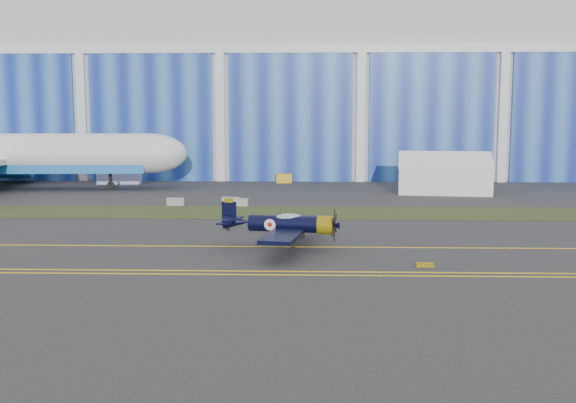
{
  "coord_description": "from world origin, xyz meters",
  "views": [
    {
      "loc": [
        14.21,
        -56.94,
        10.12
      ],
      "look_at": [
        12.19,
        3.13,
        2.57
      ],
      "focal_mm": 42.0,
      "sensor_mm": 36.0,
      "label": 1
    }
  ],
  "objects_px": {
    "tent": "(444,172)",
    "tug": "(284,178)",
    "warbird": "(284,224)",
    "shipping_container": "(119,175)"
  },
  "relations": [
    {
      "from": "tent",
      "to": "tug",
      "type": "xyz_separation_m",
      "value": [
        -22.11,
        12.84,
        -2.11
      ]
    },
    {
      "from": "warbird",
      "to": "tent",
      "type": "bearing_deg",
      "value": 72.88
    },
    {
      "from": "tent",
      "to": "shipping_container",
      "type": "relative_size",
      "value": 2.07
    },
    {
      "from": "warbird",
      "to": "shipping_container",
      "type": "distance_m",
      "value": 57.38
    },
    {
      "from": "shipping_container",
      "to": "warbird",
      "type": "bearing_deg",
      "value": -65.16
    },
    {
      "from": "warbird",
      "to": "tug",
      "type": "xyz_separation_m",
      "value": [
        -2.13,
        52.68,
        -1.28
      ]
    },
    {
      "from": "tent",
      "to": "tug",
      "type": "distance_m",
      "value": 25.66
    },
    {
      "from": "warbird",
      "to": "tent",
      "type": "xyz_separation_m",
      "value": [
        19.98,
        39.83,
        0.84
      ]
    },
    {
      "from": "tent",
      "to": "shipping_container",
      "type": "xyz_separation_m",
      "value": [
        -47.18,
        10.68,
        -1.43
      ]
    },
    {
      "from": "shipping_container",
      "to": "tug",
      "type": "height_order",
      "value": "shipping_container"
    }
  ]
}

